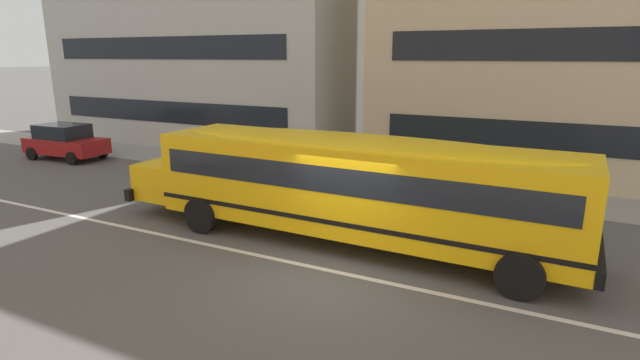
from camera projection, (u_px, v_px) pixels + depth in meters
The scene contains 5 objects.
ground_plane at pixel (332, 271), 11.19m from camera, with size 400.00×400.00×0.00m, color #54514F.
sidewalk_far at pixel (428, 186), 18.40m from camera, with size 120.00×3.00×0.01m, color gray.
lane_centreline at pixel (332, 271), 11.19m from camera, with size 110.00×0.16×0.01m, color silver.
school_bus at pixel (348, 180), 12.54m from camera, with size 12.71×3.12×2.83m.
parked_car_red_by_entrance at pixel (65, 141), 23.06m from camera, with size 3.99×2.05×1.64m.
Camera 1 is at (4.41, -9.34, 4.78)m, focal length 27.60 mm.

